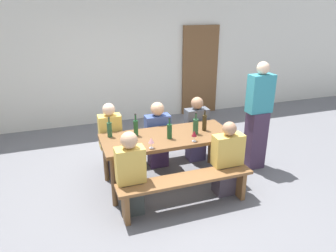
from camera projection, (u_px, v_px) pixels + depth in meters
name	position (u px, v px, depth m)	size (l,w,h in m)	color
ground_plane	(168.00, 181.00, 4.72)	(24.00, 24.00, 0.00)	slate
back_wall	(122.00, 50.00, 6.81)	(14.00, 0.20, 3.20)	silver
wooden_door	(200.00, 71.00, 7.45)	(0.90, 0.06, 2.10)	brown
tasting_table	(168.00, 141.00, 4.48)	(1.90, 0.81, 0.75)	brown
bench_near	(186.00, 184.00, 3.98)	(1.80, 0.30, 0.45)	brown
bench_far	(154.00, 142.00, 5.21)	(1.80, 0.30, 0.45)	brown
wine_bottle_0	(169.00, 131.00, 4.32)	(0.07, 0.07, 0.31)	#194723
wine_bottle_1	(136.00, 128.00, 4.42)	(0.07, 0.07, 0.33)	#194723
wine_bottle_2	(110.00, 129.00, 4.38)	(0.07, 0.07, 0.30)	#234C2D
wine_bottle_3	(204.00, 122.00, 4.61)	(0.07, 0.07, 0.32)	#332814
wine_bottle_4	(196.00, 126.00, 4.48)	(0.08, 0.08, 0.33)	#234C2D
wine_glass_0	(194.00, 134.00, 4.23)	(0.08, 0.08, 0.16)	silver
wine_glass_1	(151.00, 141.00, 4.02)	(0.08, 0.08, 0.15)	silver
seated_guest_near_0	(131.00, 175.00, 3.83)	(0.36, 0.24, 1.11)	#363C39
seated_guest_near_1	(227.00, 161.00, 4.26)	(0.42, 0.24, 1.07)	#443A45
seated_guest_far_0	(111.00, 141.00, 4.78)	(0.34, 0.24, 1.15)	#3C3853
seated_guest_far_1	(158.00, 136.00, 5.03)	(0.40, 0.24, 1.09)	#3F294F
seated_guest_far_2	(196.00, 131.00, 5.24)	(0.39, 0.24, 1.11)	#4E4372
standing_host	(258.00, 119.00, 4.87)	(0.39, 0.24, 1.73)	#402D45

